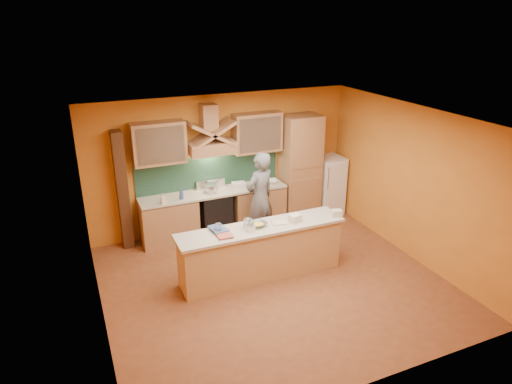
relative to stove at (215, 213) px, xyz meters
name	(u,v)px	position (x,y,z in m)	size (l,w,h in m)	color
floor	(274,283)	(0.30, -2.20, -0.45)	(5.50, 5.00, 0.01)	brown
ceiling	(276,120)	(0.30, -2.20, 2.35)	(5.50, 5.00, 0.01)	white
wall_back	(222,162)	(0.30, 0.30, 0.95)	(5.50, 0.02, 2.80)	orange
wall_front	(372,289)	(0.30, -4.70, 0.95)	(5.50, 0.02, 2.80)	orange
wall_left	(93,239)	(-2.45, -2.20, 0.95)	(0.02, 5.00, 2.80)	orange
wall_right	(412,183)	(3.05, -2.20, 0.95)	(0.02, 5.00, 2.80)	orange
base_cabinet_left	(169,221)	(-0.95, 0.00, -0.02)	(1.10, 0.60, 0.86)	#AB774E
base_cabinet_right	(257,206)	(0.95, 0.00, -0.02)	(1.10, 0.60, 0.86)	#AB774E
counter_top	(214,192)	(0.00, 0.00, 0.45)	(3.00, 0.62, 0.04)	beige
stove	(215,213)	(0.00, 0.00, 0.00)	(0.60, 0.58, 0.90)	black
backsplash	(209,171)	(0.00, 0.28, 0.80)	(3.00, 0.03, 0.70)	#1B3C2E
range_hood	(211,147)	(0.00, 0.05, 1.37)	(0.92, 0.50, 0.24)	#AB774E
hood_chimney	(209,117)	(0.00, 0.15, 1.95)	(0.30, 0.30, 0.50)	#AB774E
upper_cabinet_left	(159,143)	(-1.00, 0.12, 1.55)	(1.00, 0.35, 0.80)	#AB774E
upper_cabinet_right	(257,132)	(1.00, 0.12, 1.55)	(1.00, 0.35, 0.80)	#AB774E
pantry_column	(300,168)	(1.95, 0.00, 0.70)	(0.80, 0.60, 2.30)	#AB774E
fridge	(328,185)	(2.70, 0.00, 0.20)	(0.58, 0.60, 1.30)	white
trim_column_left	(122,191)	(-1.75, 0.15, 0.70)	(0.20, 0.30, 2.30)	#472816
island_body	(261,253)	(0.20, -1.90, -0.01)	(2.80, 0.55, 0.88)	tan
island_top	(261,228)	(0.20, -1.90, 0.47)	(2.90, 0.62, 0.05)	beige
person	(260,198)	(0.72, -0.67, 0.47)	(0.67, 0.44, 1.84)	slate
pot_large	(211,190)	(-0.07, -0.03, 0.53)	(0.21, 0.21, 0.16)	silver
pot_small	(213,186)	(0.04, 0.16, 0.53)	(0.20, 0.20, 0.16)	#B6B5BC
soap_bottle_a	(163,199)	(-1.07, -0.21, 0.57)	(0.09, 0.09, 0.20)	silver
soap_bottle_b	(181,193)	(-0.70, -0.14, 0.58)	(0.09, 0.09, 0.23)	#354D93
bowl_back	(273,181)	(1.29, -0.04, 0.50)	(0.22, 0.22, 0.07)	silver
dish_rack	(239,185)	(0.54, 0.02, 0.52)	(0.27, 0.21, 0.10)	white
book_lower	(216,236)	(-0.61, -1.94, 0.51)	(0.25, 0.33, 0.03)	#C35545
book_upper	(211,230)	(-0.63, -1.77, 0.53)	(0.24, 0.33, 0.02)	#435F94
jar_large	(248,223)	(-0.02, -1.84, 0.57)	(0.14, 0.14, 0.15)	white
jar_small	(218,228)	(-0.53, -1.82, 0.57)	(0.11, 0.11, 0.15)	silver
kitchen_scale	(250,228)	(-0.04, -1.98, 0.55)	(0.13, 0.13, 0.11)	white
mixing_bowl	(258,224)	(0.16, -1.86, 0.53)	(0.28, 0.28, 0.07)	silver
cloth	(279,222)	(0.54, -1.89, 0.50)	(0.26, 0.20, 0.02)	beige
grocery_bag_a	(295,218)	(0.81, -1.95, 0.56)	(0.19, 0.16, 0.13)	beige
grocery_bag_b	(337,213)	(1.58, -2.04, 0.55)	(0.18, 0.14, 0.11)	beige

